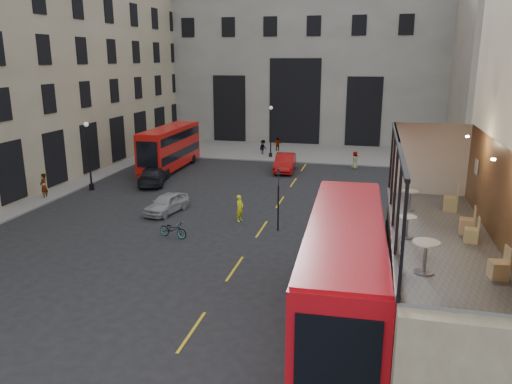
% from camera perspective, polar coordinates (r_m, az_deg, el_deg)
% --- Properties ---
extents(ground, '(140.00, 140.00, 0.00)m').
position_cam_1_polar(ground, '(19.16, -1.48, -16.38)').
color(ground, black).
rests_on(ground, ground).
extents(host_frontage, '(3.00, 11.00, 4.50)m').
position_cam_1_polar(host_frontage, '(17.73, 19.69, -11.78)').
color(host_frontage, '#BBB08C').
rests_on(host_frontage, ground).
extents(cafe_floor, '(3.00, 10.00, 0.10)m').
position_cam_1_polar(cafe_floor, '(16.86, 20.38, -4.76)').
color(cafe_floor, slate).
rests_on(cafe_floor, host_frontage).
extents(gateway, '(35.00, 10.60, 18.00)m').
position_cam_1_polar(gateway, '(64.45, 5.25, 14.45)').
color(gateway, '#9C9991').
rests_on(gateway, ground).
extents(pavement_far, '(40.00, 12.00, 0.12)m').
position_cam_1_polar(pavement_far, '(55.65, 2.52, 4.75)').
color(pavement_far, slate).
rests_on(pavement_far, ground).
extents(traffic_light_near, '(0.16, 0.20, 3.80)m').
position_cam_1_polar(traffic_light_near, '(29.27, 2.57, 0.06)').
color(traffic_light_near, black).
rests_on(traffic_light_near, ground).
extents(traffic_light_far, '(0.16, 0.20, 3.80)m').
position_cam_1_polar(traffic_light_far, '(48.42, -10.32, 5.82)').
color(traffic_light_far, black).
rests_on(traffic_light_far, ground).
extents(street_lamp_a, '(0.36, 0.36, 5.33)m').
position_cam_1_polar(street_lamp_a, '(40.62, -18.51, 3.49)').
color(street_lamp_a, black).
rests_on(street_lamp_a, ground).
extents(street_lamp_b, '(0.36, 0.36, 5.33)m').
position_cam_1_polar(street_lamp_b, '(51.40, 1.70, 6.54)').
color(street_lamp_b, black).
rests_on(street_lamp_b, ground).
extents(bus_near, '(2.98, 11.51, 4.56)m').
position_cam_1_polar(bus_near, '(18.31, 10.02, -9.12)').
color(bus_near, red).
rests_on(bus_near, ground).
extents(bus_far, '(2.42, 9.92, 3.95)m').
position_cam_1_polar(bus_far, '(46.47, -9.80, 5.20)').
color(bus_far, '#BB110C').
rests_on(bus_far, ground).
extents(car_a, '(2.22, 4.01, 1.29)m').
position_cam_1_polar(car_a, '(33.73, -10.19, -1.28)').
color(car_a, '#979A9E').
rests_on(car_a, ground).
extents(car_b, '(2.07, 4.95, 1.59)m').
position_cam_1_polar(car_b, '(45.50, 3.34, 3.36)').
color(car_b, '#9D0A09').
rests_on(car_b, ground).
extents(car_c, '(3.24, 5.24, 1.42)m').
position_cam_1_polar(car_c, '(41.60, -11.68, 1.84)').
color(car_c, black).
rests_on(car_c, ground).
extents(bicycle, '(1.92, 1.03, 0.96)m').
position_cam_1_polar(bicycle, '(29.11, -9.46, -4.24)').
color(bicycle, gray).
rests_on(bicycle, ground).
extents(cyclist, '(0.57, 0.71, 1.69)m').
position_cam_1_polar(cyclist, '(31.43, -1.87, -1.87)').
color(cyclist, yellow).
rests_on(cyclist, ground).
extents(pedestrian_a, '(0.84, 0.68, 1.65)m').
position_cam_1_polar(pedestrian_a, '(53.04, -9.00, 4.91)').
color(pedestrian_a, gray).
rests_on(pedestrian_a, ground).
extents(pedestrian_b, '(0.98, 1.20, 1.61)m').
position_cam_1_polar(pedestrian_b, '(53.18, 0.81, 5.10)').
color(pedestrian_b, gray).
rests_on(pedestrian_b, ground).
extents(pedestrian_c, '(0.96, 0.50, 1.56)m').
position_cam_1_polar(pedestrian_c, '(55.03, 2.51, 5.40)').
color(pedestrian_c, gray).
rests_on(pedestrian_c, ground).
extents(pedestrian_d, '(0.73, 0.91, 1.62)m').
position_cam_1_polar(pedestrian_d, '(47.39, 11.24, 3.59)').
color(pedestrian_d, gray).
rests_on(pedestrian_d, ground).
extents(pedestrian_e, '(0.54, 0.74, 1.90)m').
position_cam_1_polar(pedestrian_e, '(39.57, -23.10, 0.61)').
color(pedestrian_e, gray).
rests_on(pedestrian_e, ground).
extents(cafe_table_near, '(0.69, 0.69, 0.86)m').
position_cam_1_polar(cafe_table_near, '(13.61, 18.80, -6.53)').
color(cafe_table_near, white).
rests_on(cafe_table_near, cafe_floor).
extents(cafe_table_mid, '(0.56, 0.56, 0.70)m').
position_cam_1_polar(cafe_table_mid, '(16.08, 16.90, -3.47)').
color(cafe_table_mid, silver).
rests_on(cafe_table_mid, cafe_floor).
extents(cafe_table_far, '(0.59, 0.59, 0.73)m').
position_cam_1_polar(cafe_table_far, '(19.04, 17.17, -0.56)').
color(cafe_table_far, beige).
rests_on(cafe_table_far, cafe_floor).
extents(cafe_chair_a, '(0.48, 0.48, 0.85)m').
position_cam_1_polar(cafe_chair_a, '(14.10, 26.01, -7.89)').
color(cafe_chair_a, '#DDB97F').
rests_on(cafe_chair_a, cafe_floor).
extents(cafe_chair_b, '(0.44, 0.44, 0.79)m').
position_cam_1_polar(cafe_chair_b, '(16.46, 23.42, -4.47)').
color(cafe_chair_b, '#D8C27C').
rests_on(cafe_chair_b, cafe_floor).
extents(cafe_chair_c, '(0.50, 0.50, 0.90)m').
position_cam_1_polar(cafe_chair_c, '(17.19, 22.99, -3.51)').
color(cafe_chair_c, tan).
rests_on(cafe_chair_c, cafe_floor).
extents(cafe_chair_d, '(0.54, 0.54, 0.97)m').
position_cam_1_polar(cafe_chair_d, '(19.49, 21.38, -1.17)').
color(cafe_chair_d, tan).
rests_on(cafe_chair_d, cafe_floor).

